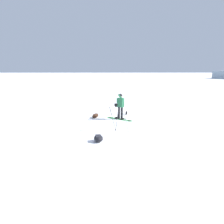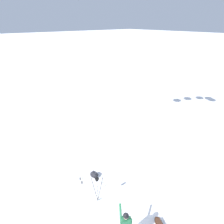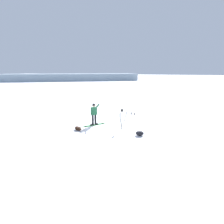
{
  "view_description": "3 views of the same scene",
  "coord_description": "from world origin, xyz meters",
  "px_view_note": "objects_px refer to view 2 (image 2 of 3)",
  "views": [
    {
      "loc": [
        -10.87,
        0.22,
        3.15
      ],
      "look_at": [
        -0.72,
        -0.01,
        0.81
      ],
      "focal_mm": 30.18,
      "sensor_mm": 36.0,
      "label": 1
    },
    {
      "loc": [
        4.29,
        -4.23,
        8.09
      ],
      "look_at": [
        -2.46,
        1.5,
        3.99
      ],
      "focal_mm": 31.93,
      "sensor_mm": 36.0,
      "label": 2
    },
    {
      "loc": [
        -5.67,
        12.49,
        4.12
      ],
      "look_at": [
        -0.98,
        0.22,
        1.29
      ],
      "focal_mm": 31.88,
      "sensor_mm": 36.0,
      "label": 3
    }
  ],
  "objects_px": {
    "ski_poles": "(81,186)",
    "gear_bag_large": "(159,223)",
    "gear_bag_small": "(94,174)",
    "camera_tripod": "(97,185)"
  },
  "relations": [
    {
      "from": "gear_bag_small",
      "to": "ski_poles",
      "type": "xyz_separation_m",
      "value": [
        0.8,
        -1.3,
        0.61
      ]
    },
    {
      "from": "ski_poles",
      "to": "gear_bag_large",
      "type": "bearing_deg",
      "value": 26.44
    },
    {
      "from": "camera_tripod",
      "to": "gear_bag_small",
      "type": "height_order",
      "value": "camera_tripod"
    },
    {
      "from": "camera_tripod",
      "to": "gear_bag_large",
      "type": "bearing_deg",
      "value": 23.95
    },
    {
      "from": "gear_bag_large",
      "to": "gear_bag_small",
      "type": "relative_size",
      "value": 1.31
    },
    {
      "from": "gear_bag_large",
      "to": "camera_tripod",
      "type": "relative_size",
      "value": 0.51
    },
    {
      "from": "gear_bag_large",
      "to": "camera_tripod",
      "type": "height_order",
      "value": "camera_tripod"
    },
    {
      "from": "gear_bag_large",
      "to": "camera_tripod",
      "type": "distance_m",
      "value": 3.17
    },
    {
      "from": "ski_poles",
      "to": "camera_tripod",
      "type": "bearing_deg",
      "value": 35.83
    },
    {
      "from": "camera_tripod",
      "to": "ski_poles",
      "type": "xyz_separation_m",
      "value": [
        -0.65,
        -0.47,
        -0.25
      ]
    }
  ]
}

